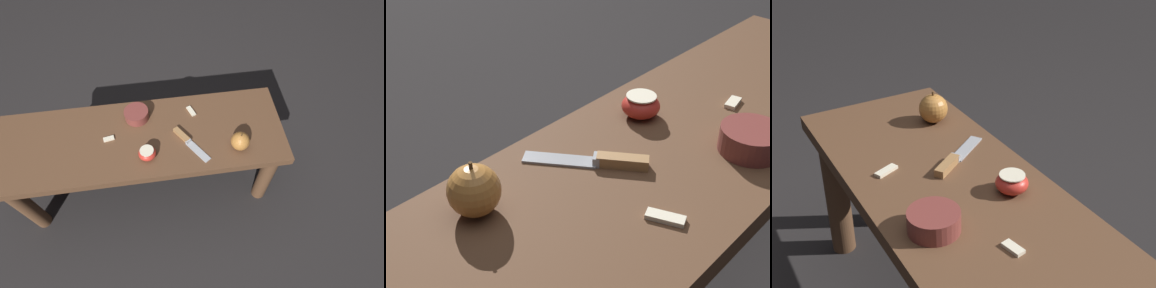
# 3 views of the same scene
# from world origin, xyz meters

# --- Properties ---
(wooden_bench) EXTENTS (1.29, 0.42, 0.47)m
(wooden_bench) POSITION_xyz_m (0.00, 0.00, 0.38)
(wooden_bench) COLOR brown
(wooden_bench) RESTS_ON ground_plane
(knife) EXTENTS (0.15, 0.20, 0.02)m
(knife) POSITION_xyz_m (-0.20, 0.05, 0.47)
(knife) COLOR #9EA0A5
(knife) RESTS_ON wooden_bench
(apple_whole) EXTENTS (0.08, 0.08, 0.09)m
(apple_whole) POSITION_xyz_m (-0.43, 0.11, 0.51)
(apple_whole) COLOR #B27233
(apple_whole) RESTS_ON wooden_bench
(apple_cut) EXTENTS (0.08, 0.08, 0.05)m
(apple_cut) POSITION_xyz_m (-0.03, 0.10, 0.49)
(apple_cut) COLOR red
(apple_cut) RESTS_ON wooden_bench
(apple_slice_near_knife) EXTENTS (0.04, 0.06, 0.01)m
(apple_slice_near_knife) POSITION_xyz_m (-0.24, -0.11, 0.47)
(apple_slice_near_knife) COLOR beige
(apple_slice_near_knife) RESTS_ON wooden_bench
(apple_slice_center) EXTENTS (0.05, 0.03, 0.01)m
(apple_slice_center) POSITION_xyz_m (0.14, -0.01, 0.47)
(apple_slice_center) COLOR beige
(apple_slice_center) RESTS_ON wooden_bench
(bowl) EXTENTS (0.11, 0.11, 0.05)m
(bowl) POSITION_xyz_m (0.01, -0.11, 0.49)
(bowl) COLOR brown
(bowl) RESTS_ON wooden_bench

